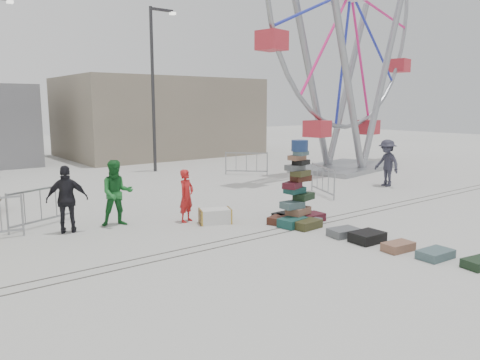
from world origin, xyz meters
TOP-DOWN VIEW (x-y plane):
  - ground at (0.00, 0.00)m, footprint 90.00×90.00m
  - track_line_near at (0.00, 0.60)m, footprint 40.00×0.04m
  - track_line_far at (0.00, 1.00)m, footprint 40.00×0.04m
  - building_right at (7.00, 20.00)m, footprint 12.00×8.00m
  - lamp_post_right at (3.09, 13.00)m, footprint 1.41×0.25m
  - suitcase_tower at (1.39, 1.16)m, footprint 1.68×1.49m
  - ferris_wheel at (11.06, 7.55)m, footprint 13.30×4.26m
  - steamer_trunk at (-0.51, 2.53)m, footprint 1.02×0.81m
  - row_case_0 at (1.19, 0.55)m, footprint 0.83×0.56m
  - row_case_1 at (1.38, -0.58)m, footprint 0.84×0.62m
  - row_case_2 at (1.44, -1.28)m, footprint 0.83×0.63m
  - row_case_3 at (1.43, -2.16)m, footprint 0.79×0.51m
  - row_case_4 at (1.61, -2.98)m, footprint 0.83×0.55m
  - row_case_5 at (1.81, -3.86)m, footprint 0.80×0.56m
  - barricade_dummy_c at (-4.54, 5.19)m, footprint 1.90×0.83m
  - barricade_wheel_front at (5.05, 3.54)m, footprint 0.89×1.88m
  - barricade_wheel_back at (5.93, 9.26)m, footprint 1.50×1.47m
  - pedestrian_red at (-1.05, 3.19)m, footprint 0.66×0.56m
  - pedestrian_green at (-2.81, 4.00)m, footprint 1.05×0.91m
  - pedestrian_black at (-4.14, 4.10)m, footprint 1.14×0.78m
  - pedestrian_grey at (8.61, 3.28)m, footprint 0.93×1.36m

SIDE VIEW (x-z plane):
  - ground at x=0.00m, z-range 0.00..0.00m
  - track_line_near at x=0.00m, z-range 0.00..0.01m
  - track_line_far at x=0.00m, z-range 0.00..0.01m
  - row_case_5 at x=1.81m, z-range 0.00..0.19m
  - row_case_4 at x=1.61m, z-range 0.00..0.19m
  - row_case_3 at x=1.43m, z-range 0.00..0.20m
  - row_case_1 at x=1.38m, z-range 0.00..0.21m
  - row_case_0 at x=1.19m, z-range 0.00..0.23m
  - row_case_2 at x=1.44m, z-range 0.00..0.26m
  - steamer_trunk at x=-0.51m, z-range 0.00..0.42m
  - barricade_dummy_c at x=-4.54m, z-range 0.00..1.10m
  - barricade_wheel_front at x=5.05m, z-range 0.00..1.10m
  - barricade_wheel_back at x=5.93m, z-range 0.00..1.10m
  - suitcase_tower at x=1.39m, z-range -0.52..1.85m
  - pedestrian_red at x=-1.05m, z-range 0.00..1.53m
  - pedestrian_black at x=-4.14m, z-range 0.00..1.80m
  - pedestrian_green at x=-2.81m, z-range 0.00..1.85m
  - pedestrian_grey at x=8.61m, z-range 0.00..1.93m
  - building_right at x=7.00m, z-range 0.00..5.00m
  - lamp_post_right at x=3.09m, z-range 0.48..8.48m
  - ferris_wheel at x=11.06m, z-range -0.12..15.53m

